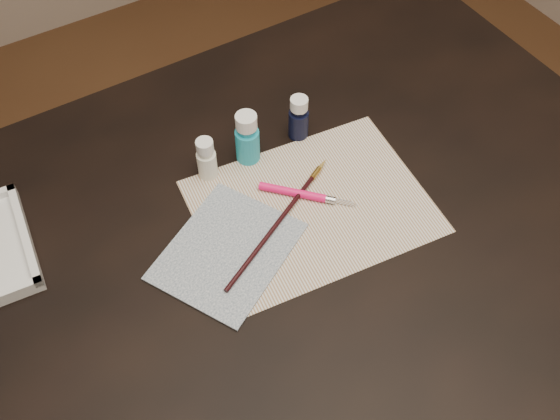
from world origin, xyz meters
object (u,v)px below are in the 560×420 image
paint_bottle_cyan (247,138)px  canvas (227,251)px  paint_bottle_navy (299,118)px  paint_bottle_white (206,159)px  paper (312,206)px

paint_bottle_cyan → canvas: bearing=-128.9°
paint_bottle_navy → paint_bottle_cyan: bearing=-179.2°
paint_bottle_white → paint_bottle_navy: bearing=-0.3°
paint_bottle_cyan → paint_bottle_white: bearing=178.3°
canvas → paint_bottle_navy: (0.23, 0.15, 0.04)m
paint_bottle_cyan → paint_bottle_navy: (0.10, 0.00, -0.01)m
canvas → paint_bottle_cyan: bearing=51.1°
paint_bottle_white → paint_bottle_cyan: (0.08, -0.00, 0.01)m
paint_bottle_navy → canvas: bearing=-145.7°
canvas → paint_bottle_cyan: 0.20m
paper → paint_bottle_cyan: bearing=104.0°
paper → paint_bottle_navy: paint_bottle_navy is taller
canvas → paint_bottle_white: bearing=73.1°
paper → canvas: canvas is taller
paint_bottle_white → canvas: bearing=-106.9°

